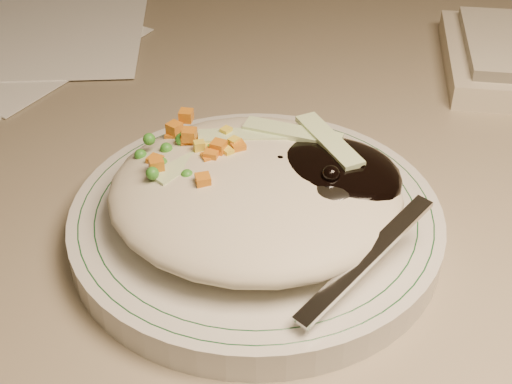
# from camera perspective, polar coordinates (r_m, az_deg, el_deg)

# --- Properties ---
(desk) EXTENTS (1.40, 0.70, 0.74)m
(desk) POSITION_cam_1_polar(r_m,az_deg,el_deg) (0.74, 7.42, -7.71)
(desk) COLOR gray
(desk) RESTS_ON ground
(plate) EXTENTS (0.25, 0.25, 0.02)m
(plate) POSITION_cam_1_polar(r_m,az_deg,el_deg) (0.49, 0.00, -2.44)
(plate) COLOR beige
(plate) RESTS_ON desk
(plate_rim) EXTENTS (0.24, 0.24, 0.00)m
(plate_rim) POSITION_cam_1_polar(r_m,az_deg,el_deg) (0.48, 0.00, -1.52)
(plate_rim) COLOR #144723
(plate_rim) RESTS_ON plate
(meal) EXTENTS (0.21, 0.19, 0.05)m
(meal) POSITION_cam_1_polar(r_m,az_deg,el_deg) (0.47, 0.51, 0.45)
(meal) COLOR #BDB499
(meal) RESTS_ON plate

